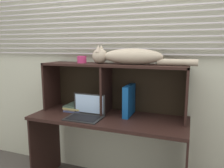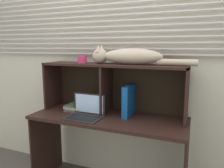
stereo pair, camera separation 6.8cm
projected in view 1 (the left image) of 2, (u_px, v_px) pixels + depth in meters
back_panel_with_blinds at (119, 63)px, 2.28m from camera, size 4.40×0.08×2.50m
desk at (108, 132)px, 2.09m from camera, size 1.47×0.56×0.77m
hutch_shelf_unit at (113, 79)px, 2.15m from camera, size 1.41×0.31×0.49m
cat at (128, 56)px, 2.02m from camera, size 0.97×0.17×0.18m
laptop at (86, 113)px, 2.04m from camera, size 0.33×0.24×0.21m
binder_upright at (129, 100)px, 2.09m from camera, size 0.06×0.27×0.29m
book_stack at (77, 107)px, 2.30m from camera, size 0.20×0.26×0.06m
small_basket at (82, 60)px, 2.19m from camera, size 0.09×0.09×0.07m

